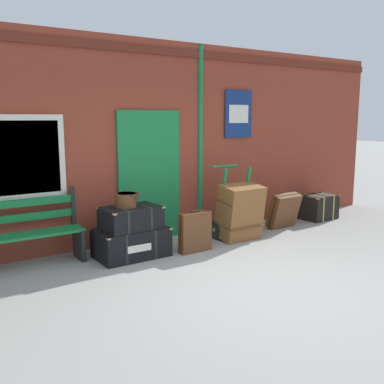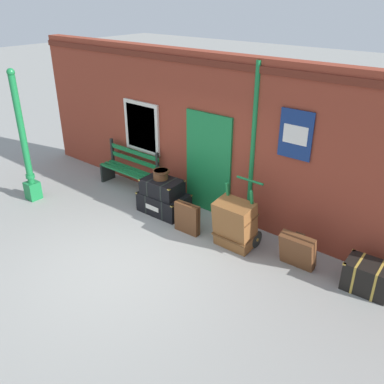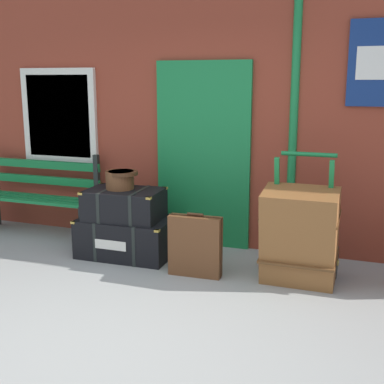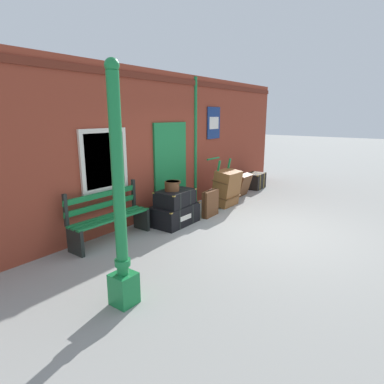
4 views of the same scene
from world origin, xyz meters
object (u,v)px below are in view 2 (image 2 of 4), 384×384
steamer_trunk_middle (162,187)px  suitcase_slate (187,218)px  platform_bench (130,170)px  large_brown_trunk (235,224)px  suitcase_beige (298,251)px  lamp_post (26,154)px  porters_trolley (240,230)px  round_hatbox (161,174)px  steamer_trunk_base (164,203)px  corner_trunk (368,277)px

steamer_trunk_middle → suitcase_slate: steamer_trunk_middle is taller
platform_bench → large_brown_trunk: (3.30, -0.54, 0.02)m
steamer_trunk_middle → suitcase_beige: 3.06m
steamer_trunk_middle → lamp_post: bearing=-152.5°
porters_trolley → platform_bench: bearing=173.7°
steamer_trunk_middle → round_hatbox: size_ratio=2.41×
lamp_post → suitcase_slate: size_ratio=4.44×
steamer_trunk_base → round_hatbox: round_hatbox is taller
round_hatbox → suitcase_beige: 3.15m
steamer_trunk_base → suitcase_beige: bearing=-0.1°
corner_trunk → steamer_trunk_middle: bearing=-177.5°
steamer_trunk_base → suitcase_slate: size_ratio=1.60×
steamer_trunk_middle → large_brown_trunk: large_brown_trunk is taller
suitcase_slate → corner_trunk: bearing=8.1°
steamer_trunk_middle → suitcase_slate: 0.99m
porters_trolley → suitcase_beige: porters_trolley is taller
steamer_trunk_middle → large_brown_trunk: bearing=-3.9°
lamp_post → steamer_trunk_middle: lamp_post is taller
steamer_trunk_base → suitcase_slate: bearing=-19.0°
platform_bench → round_hatbox: platform_bench is taller
round_hatbox → corner_trunk: size_ratio=0.49×
lamp_post → round_hatbox: bearing=28.4°
lamp_post → round_hatbox: 2.98m
steamer_trunk_base → porters_trolley: size_ratio=0.85×
suitcase_beige → round_hatbox: bearing=179.9°
porters_trolley → corner_trunk: bearing=3.4°
steamer_trunk_base → suitcase_beige: suitcase_beige is taller
porters_trolley → corner_trunk: porters_trolley is taller
porters_trolley → large_brown_trunk: bearing=-90.0°
lamp_post → corner_trunk: lamp_post is taller
round_hatbox → corner_trunk: bearing=2.1°
porters_trolley → suitcase_beige: (1.16, -0.02, 0.05)m
round_hatbox → suitcase_slate: (0.96, -0.31, -0.55)m
platform_bench → round_hatbox: size_ratio=4.57×
platform_bench → corner_trunk: 5.58m
round_hatbox → porters_trolley: bearing=0.5°
steamer_trunk_middle → corner_trunk: steamer_trunk_middle is taller
round_hatbox → platform_bench: bearing=164.4°
lamp_post → corner_trunk: bearing=12.9°
steamer_trunk_middle → porters_trolley: (1.89, 0.04, -0.31)m
porters_trolley → large_brown_trunk: 0.26m
large_brown_trunk → steamer_trunk_base: bearing=175.3°
lamp_post → steamer_trunk_base: bearing=27.9°
porters_trolley → steamer_trunk_base: bearing=-179.4°
lamp_post → platform_bench: (1.25, 1.79, -0.63)m
round_hatbox → suitcase_slate: round_hatbox is taller
round_hatbox → corner_trunk: 4.26m
lamp_post → corner_trunk: (6.82, 1.57, -0.83)m
suitcase_beige → suitcase_slate: size_ratio=1.02×
platform_bench → suitcase_slate: 2.43m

